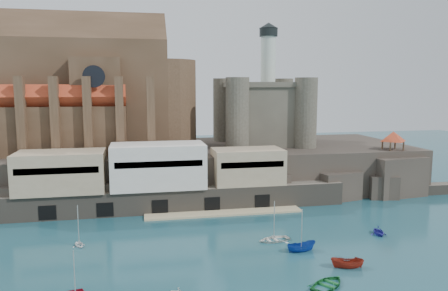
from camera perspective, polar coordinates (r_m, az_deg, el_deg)
ground at (r=67.07m, az=1.38°, el=-13.30°), size 300.00×300.00×0.00m
promontory at (r=103.12m, az=-3.53°, el=-2.95°), size 100.00×36.00×10.00m
quay at (r=86.10m, az=-8.67°, el=-4.41°), size 70.00×12.00×13.05m
church at (r=103.41m, az=-17.14°, el=6.34°), size 47.00×25.93×30.51m
castle_keep at (r=106.54m, az=5.01°, el=4.64°), size 21.20×21.20×29.30m
rock_outcrop at (r=105.19m, az=21.04°, el=-3.75°), size 14.50×10.50×8.70m
pavilion at (r=104.01m, az=21.23°, el=0.97°), size 6.40×6.40×5.40m
boat_2 at (r=67.05m, az=10.05°, el=-13.43°), size 1.96×1.92×4.56m
boat_3 at (r=57.12m, az=13.43°, el=-17.44°), size 3.23×3.93×5.58m
boat_4 at (r=71.36m, az=-18.38°, el=-12.39°), size 2.68×2.28×2.66m
boat_5 at (r=62.81m, az=15.78°, el=-15.12°), size 2.05×2.01×4.46m
boat_6 at (r=70.58m, az=6.53°, el=-12.26°), size 1.70×3.84×5.20m
boat_7 at (r=77.10m, az=19.51°, el=-10.91°), size 3.19×2.19×3.45m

